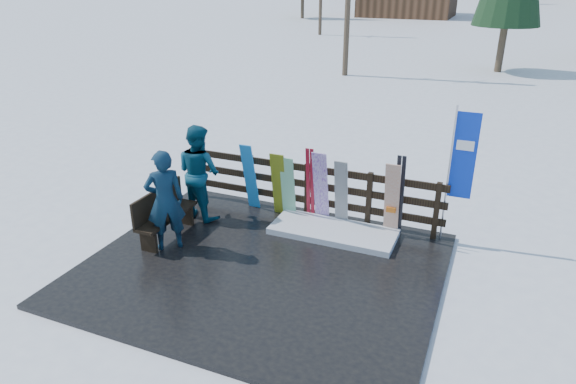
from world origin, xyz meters
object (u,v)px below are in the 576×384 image
at_px(snowboard_0, 250,177).
at_px(snowboard_3, 321,188).
at_px(snowboard_1, 288,187).
at_px(person_front, 165,200).
at_px(snowboard_2, 279,185).
at_px(snowboard_5, 392,200).
at_px(snowboard_4, 341,194).
at_px(bench, 163,212).
at_px(person_back, 199,172).
at_px(rental_flag, 460,161).

relative_size(snowboard_0, snowboard_3, 0.98).
distance_m(snowboard_1, person_front, 2.57).
bearing_deg(snowboard_2, snowboard_5, 0.00).
bearing_deg(snowboard_2, person_front, -123.23).
relative_size(snowboard_1, snowboard_4, 0.94).
distance_m(bench, person_back, 1.17).
xyz_separation_m(snowboard_2, snowboard_5, (2.33, 0.00, 0.06)).
distance_m(snowboard_1, person_back, 1.84).
relative_size(snowboard_4, person_front, 0.76).
relative_size(snowboard_0, snowboard_1, 1.15).
xyz_separation_m(snowboard_1, snowboard_5, (2.13, -0.00, 0.09)).
bearing_deg(snowboard_0, snowboard_2, 0.00).
relative_size(snowboard_3, snowboard_5, 1.03).
distance_m(bench, snowboard_3, 3.09).
bearing_deg(bench, person_back, 81.21).
xyz_separation_m(rental_flag, person_back, (-4.92, -0.93, -0.62)).
distance_m(snowboard_0, snowboard_4, 2.00).
xyz_separation_m(bench, snowboard_5, (3.98, 1.72, 0.24)).
xyz_separation_m(snowboard_3, rental_flag, (2.53, 0.27, 0.83)).
xyz_separation_m(snowboard_4, rental_flag, (2.10, 0.27, 0.90)).
bearing_deg(person_back, snowboard_1, -142.20).
bearing_deg(rental_flag, snowboard_0, -176.23).
bearing_deg(snowboard_1, snowboard_5, -0.00).
bearing_deg(snowboard_3, person_back, -164.65).
distance_m(snowboard_4, person_back, 2.91).
distance_m(snowboard_0, snowboard_5, 2.99).
xyz_separation_m(bench, snowboard_0, (0.99, 1.72, 0.24)).
height_order(snowboard_4, snowboard_5, snowboard_5).
xyz_separation_m(snowboard_1, person_back, (-1.68, -0.66, 0.32)).
xyz_separation_m(snowboard_3, snowboard_4, (0.43, 0.00, -0.07)).
relative_size(bench, rental_flag, 0.58).
bearing_deg(snowboard_0, snowboard_5, 0.00).
bearing_deg(rental_flag, snowboard_2, -175.51).
height_order(bench, snowboard_4, snowboard_4).
height_order(person_front, person_back, person_back).
height_order(bench, snowboard_2, snowboard_2).
xyz_separation_m(snowboard_1, snowboard_4, (1.13, -0.00, 0.04)).
bearing_deg(person_back, snowboard_5, -153.73).
bearing_deg(snowboard_3, snowboard_4, 0.00).
height_order(bench, person_back, person_back).
bearing_deg(snowboard_5, snowboard_1, 180.00).
bearing_deg(person_back, snowboard_3, -148.15).
xyz_separation_m(snowboard_0, snowboard_2, (0.66, 0.00, -0.06)).
distance_m(snowboard_5, rental_flag, 1.42).
bearing_deg(snowboard_3, person_front, -137.77).
xyz_separation_m(bench, snowboard_2, (1.65, 1.72, 0.18)).
height_order(snowboard_2, person_front, person_front).
relative_size(snowboard_1, person_front, 0.71).
distance_m(snowboard_0, person_front, 2.15).
bearing_deg(snowboard_1, bench, -137.09).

